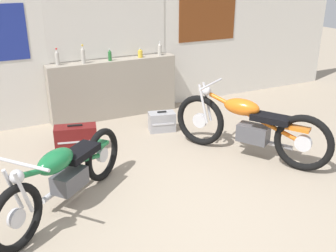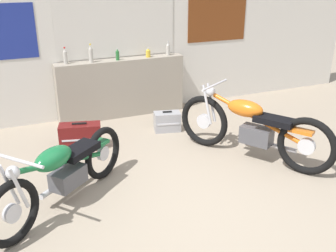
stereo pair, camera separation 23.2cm
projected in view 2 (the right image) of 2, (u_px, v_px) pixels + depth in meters
name	position (u px, v px, depth m)	size (l,w,h in m)	color
ground_plane	(198.00, 212.00, 4.16)	(24.00, 24.00, 0.00)	gray
wall_back	(109.00, 33.00, 6.49)	(10.00, 0.07, 2.80)	silver
sill_counter	(122.00, 88.00, 6.72)	(2.18, 0.28, 0.99)	gray
bottle_leftmost	(65.00, 56.00, 6.19)	(0.06, 0.06, 0.27)	#B7B2A8
bottle_left_center	(91.00, 54.00, 6.28)	(0.07, 0.07, 0.30)	#B7B2A8
bottle_center	(117.00, 55.00, 6.45)	(0.06, 0.06, 0.20)	#23662D
bottle_right_center	(148.00, 53.00, 6.67)	(0.08, 0.08, 0.16)	gold
bottle_rightmost	(168.00, 49.00, 6.82)	(0.07, 0.07, 0.24)	#B7B2A8
motorcycle_green	(63.00, 172.00, 4.14)	(1.63, 1.38, 0.82)	black
motorcycle_orange	(252.00, 128.00, 5.18)	(1.22, 1.93, 0.95)	black
hard_case_darkred	(80.00, 136.00, 5.56)	(0.62, 0.38, 0.40)	maroon
hard_case_silver	(167.00, 122.00, 6.19)	(0.45, 0.32, 0.33)	#9E9EA3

